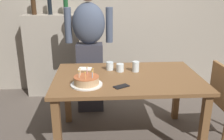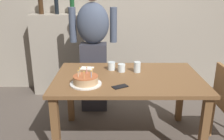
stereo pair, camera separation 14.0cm
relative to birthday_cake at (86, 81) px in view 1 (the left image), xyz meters
The scene contains 11 objects.
ground_plane 0.91m from the birthday_cake, 27.45° to the left, with size 10.00×10.00×0.00m, color #564C44.
back_wall 1.88m from the birthday_cake, 76.87° to the left, with size 5.20×0.10×2.60m, color #9E9384.
dining_table 0.48m from the birthday_cake, 27.45° to the left, with size 1.50×0.96×0.74m.
birthday_cake is the anchor object (origin of this frame).
water_glass_near 0.63m from the birthday_cake, 34.53° to the left, with size 0.07×0.07×0.11m, color silver.
water_glass_far 0.50m from the birthday_cake, 60.93° to the left, with size 0.08×0.08×0.09m, color silver.
water_glass_side 0.51m from the birthday_cake, 46.60° to the left, with size 0.08×0.08×0.09m, color silver.
cell_phone 0.33m from the birthday_cake, 11.14° to the right, with size 0.14×0.07×0.01m, color black.
napkin_stack 0.48m from the birthday_cake, 94.11° to the left, with size 0.14×0.11×0.01m, color white.
person_man_bearded 0.96m from the birthday_cake, 89.68° to the left, with size 0.61×0.27×1.66m.
shelf_cabinet 1.65m from the birthday_cake, 110.11° to the left, with size 0.81×0.30×1.51m.
Camera 1 is at (-0.30, -2.35, 1.61)m, focal length 39.20 mm.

